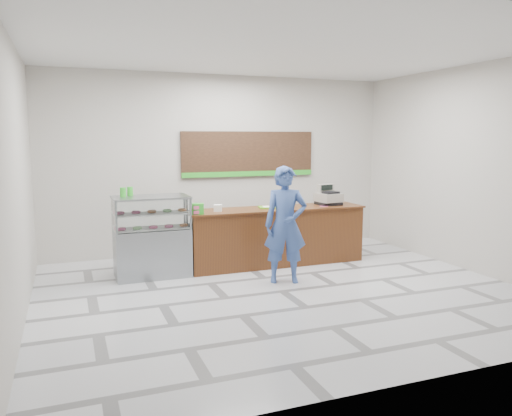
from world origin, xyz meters
name	(u,v)px	position (x,y,z in m)	size (l,w,h in m)	color
floor	(283,291)	(0.00, 0.00, 0.00)	(7.00, 7.00, 0.00)	silver
back_wall	(222,164)	(0.00, 3.00, 1.75)	(7.00, 7.00, 0.00)	#BBB6AC
ceiling	(284,49)	(0.00, 0.00, 3.50)	(7.00, 7.00, 0.00)	silver
sales_counter	(276,236)	(0.55, 1.55, 0.52)	(3.26, 0.76, 1.03)	#5A2C11
display_case	(152,236)	(-1.67, 1.55, 0.68)	(1.22, 0.72, 1.33)	gray
menu_board	(249,155)	(0.55, 2.96, 1.93)	(2.80, 0.06, 0.90)	black
cash_register	(328,197)	(1.63, 1.59, 1.17)	(0.46, 0.47, 0.38)	black
card_terminal	(326,204)	(1.59, 1.61, 1.05)	(0.08, 0.16, 0.04)	black
serving_tray	(270,207)	(0.45, 1.61, 1.04)	(0.43, 0.34, 0.02)	#5BC312
napkin_box	(218,208)	(-0.55, 1.51, 1.09)	(0.13, 0.13, 0.11)	white
straw_cup	(192,207)	(-0.95, 1.71, 1.09)	(0.08, 0.08, 0.13)	silver
promo_box	(198,209)	(-0.95, 1.31, 1.12)	(0.20, 0.13, 0.18)	green
donut_decal	(324,206)	(1.44, 1.41, 1.03)	(0.15, 0.15, 0.00)	#D84D82
green_cup_left	(123,192)	(-2.09, 1.64, 1.40)	(0.10, 0.10, 0.15)	green
green_cup_right	(130,191)	(-1.97, 1.76, 1.40)	(0.09, 0.09, 0.15)	green
customer	(286,225)	(0.25, 0.46, 0.92)	(0.67, 0.44, 1.84)	#355191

